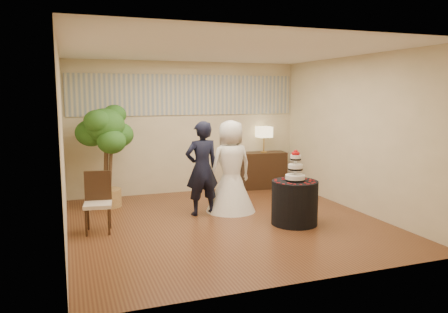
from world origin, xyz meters
name	(u,v)px	position (x,y,z in m)	size (l,w,h in m)	color
floor	(227,222)	(0.00, 0.00, 0.00)	(5.00, 5.00, 0.00)	brown
ceiling	(227,50)	(0.00, 0.00, 2.80)	(5.00, 5.00, 0.00)	white
wall_back	(187,128)	(0.00, 2.50, 1.40)	(5.00, 0.06, 2.80)	beige
wall_front	(306,161)	(0.00, -2.50, 1.40)	(5.00, 0.06, 2.80)	beige
wall_left	(62,145)	(-2.50, 0.00, 1.40)	(0.06, 5.00, 2.80)	beige
wall_right	(356,134)	(2.50, 0.00, 1.40)	(0.06, 5.00, 2.80)	beige
mural_border	(186,95)	(0.00, 2.48, 2.10)	(4.90, 0.02, 0.85)	#ADB0A1
groom	(202,168)	(-0.24, 0.60, 0.83)	(0.60, 0.40, 1.66)	black
bride	(231,166)	(0.32, 0.65, 0.83)	(0.90, 0.90, 1.66)	white
cake_table	(295,202)	(1.02, -0.46, 0.36)	(0.75, 0.75, 0.72)	black
wedding_cake	(295,165)	(1.02, -0.46, 0.97)	(0.32, 0.32, 0.51)	white
console	(264,170)	(1.72, 2.25, 0.41)	(0.98, 0.44, 0.82)	black
table_lamp	(264,139)	(1.72, 2.25, 1.11)	(0.30, 0.30, 0.58)	beige
ficus_tree	(106,155)	(-1.77, 1.74, 0.98)	(0.93, 0.93, 1.96)	#2C611E
side_chair	(98,203)	(-2.04, 0.18, 0.47)	(0.43, 0.45, 0.93)	black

